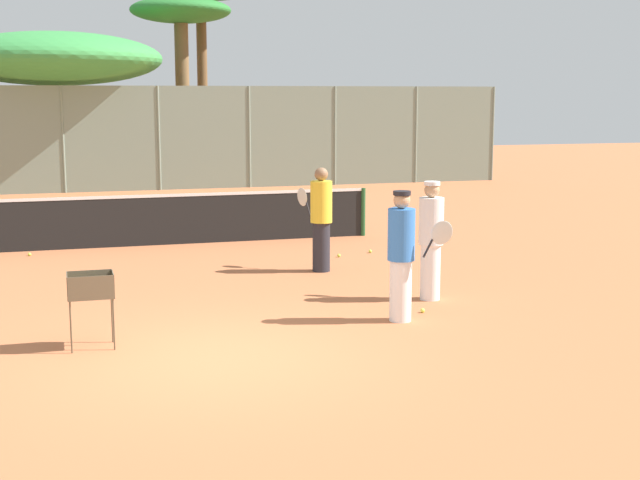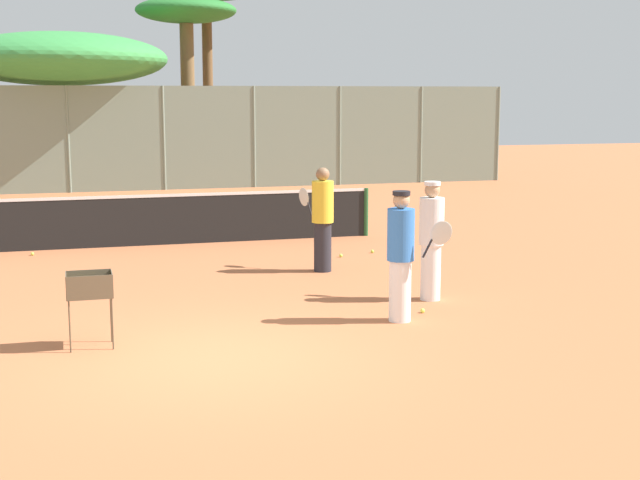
{
  "view_description": "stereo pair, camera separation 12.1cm",
  "coord_description": "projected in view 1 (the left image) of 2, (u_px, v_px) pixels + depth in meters",
  "views": [
    {
      "loc": [
        -1.73,
        -10.24,
        3.12
      ],
      "look_at": [
        1.95,
        2.21,
        1.0
      ],
      "focal_mm": 50.0,
      "sensor_mm": 36.0,
      "label": 1
    },
    {
      "loc": [
        -1.61,
        -10.27,
        3.12
      ],
      "look_at": [
        1.95,
        2.21,
        1.0
      ],
      "focal_mm": 50.0,
      "sensor_mm": 36.0,
      "label": 2
    }
  ],
  "objects": [
    {
      "name": "tennis_ball_3",
      "position": [
        339.0,
        255.0,
        17.3
      ],
      "size": [
        0.07,
        0.07,
        0.07
      ],
      "primitive_type": "sphere",
      "color": "#D1E54C",
      "rests_on": "ground_plane"
    },
    {
      "name": "back_fence",
      "position": [
        112.0,
        139.0,
        28.78
      ],
      "size": [
        27.36,
        0.08,
        3.41
      ],
      "color": "gray",
      "rests_on": "ground_plane"
    },
    {
      "name": "tennis_ball_0",
      "position": [
        423.0,
        310.0,
        12.89
      ],
      "size": [
        0.07,
        0.07,
        0.07
      ],
      "primitive_type": "sphere",
      "color": "#D1E54C",
      "rests_on": "ground_plane"
    },
    {
      "name": "tennis_ball_1",
      "position": [
        370.0,
        251.0,
        17.76
      ],
      "size": [
        0.07,
        0.07,
        0.07
      ],
      "primitive_type": "sphere",
      "color": "#D1E54C",
      "rests_on": "ground_plane"
    },
    {
      "name": "player_red_cap",
      "position": [
        430.0,
        239.0,
        13.59
      ],
      "size": [
        0.72,
        0.75,
        1.83
      ],
      "rotation": [
        0.0,
        0.0,
        2.33
      ],
      "color": "white",
      "rests_on": "ground_plane"
    },
    {
      "name": "tree_1",
      "position": [
        55.0,
        59.0,
        29.78
      ],
      "size": [
        7.12,
        7.12,
        5.19
      ],
      "color": "brown",
      "rests_on": "ground_plane"
    },
    {
      "name": "ground_plane",
      "position": [
        217.0,
        358.0,
        10.68
      ],
      "size": [
        80.0,
        80.0,
        0.0
      ],
      "primitive_type": "plane",
      "color": "#B7663D"
    },
    {
      "name": "ball_cart",
      "position": [
        91.0,
        292.0,
        11.0
      ],
      "size": [
        0.56,
        0.41,
        0.95
      ],
      "color": "brown",
      "rests_on": "ground_plane"
    },
    {
      "name": "tennis_net",
      "position": [
        146.0,
        219.0,
        18.53
      ],
      "size": [
        9.66,
        0.1,
        1.07
      ],
      "color": "#26592D",
      "rests_on": "ground_plane"
    },
    {
      "name": "tree_0",
      "position": [
        181.0,
        20.0,
        32.27
      ],
      "size": [
        3.66,
        3.66,
        6.59
      ],
      "color": "brown",
      "rests_on": "ground_plane"
    },
    {
      "name": "parked_car",
      "position": [
        74.0,
        161.0,
        33.1
      ],
      "size": [
        4.2,
        1.7,
        1.6
      ],
      "color": "#3F4C8C",
      "rests_on": "ground_plane"
    },
    {
      "name": "tennis_ball_4",
      "position": [
        30.0,
        254.0,
        17.42
      ],
      "size": [
        0.07,
        0.07,
        0.07
      ],
      "primitive_type": "sphere",
      "color": "#D1E54C",
      "rests_on": "ground_plane"
    },
    {
      "name": "player_yellow_shirt",
      "position": [
        402.0,
        254.0,
        12.29
      ],
      "size": [
        0.86,
        0.55,
        1.82
      ],
      "rotation": [
        0.0,
        0.0,
        5.8
      ],
      "color": "white",
      "rests_on": "ground_plane"
    },
    {
      "name": "player_white_outfit",
      "position": [
        321.0,
        218.0,
        15.79
      ],
      "size": [
        0.49,
        0.9,
        1.86
      ],
      "rotation": [
        0.0,
        0.0,
        1.95
      ],
      "color": "#26262D",
      "rests_on": "ground_plane"
    }
  ]
}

